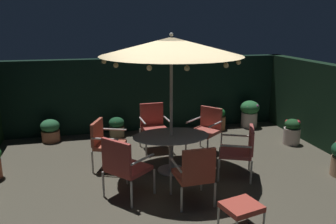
{
  "coord_description": "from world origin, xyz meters",
  "views": [
    {
      "loc": [
        -1.51,
        -5.8,
        2.82
      ],
      "look_at": [
        -0.01,
        0.55,
        1.12
      ],
      "focal_mm": 37.14,
      "sensor_mm": 36.0,
      "label": 1
    }
  ],
  "objects_px": {
    "patio_chair_northeast": "(195,172)",
    "potted_plant_back_left": "(117,127)",
    "patio_chair_southeast": "(207,127)",
    "potted_plant_back_right": "(218,119)",
    "patio_chair_southwest": "(105,140)",
    "patio_chair_south": "(154,124)",
    "potted_plant_front_corner": "(250,113)",
    "patio_chair_north": "(124,164)",
    "ottoman_footrest": "(241,208)",
    "patio_dining_table": "(171,142)",
    "patio_umbrella": "(171,47)",
    "potted_plant_left_far": "(50,130)",
    "potted_plant_right_near": "(292,131)",
    "patio_chair_east": "(241,148)"
  },
  "relations": [
    {
      "from": "patio_chair_northeast",
      "to": "potted_plant_back_left",
      "type": "height_order",
      "value": "patio_chair_northeast"
    },
    {
      "from": "patio_chair_southeast",
      "to": "potted_plant_back_right",
      "type": "bearing_deg",
      "value": 59.85
    },
    {
      "from": "patio_chair_southwest",
      "to": "potted_plant_back_left",
      "type": "xyz_separation_m",
      "value": [
        0.38,
        1.86,
        -0.3
      ]
    },
    {
      "from": "patio_chair_southeast",
      "to": "patio_chair_south",
      "type": "distance_m",
      "value": 1.2
    },
    {
      "from": "patio_chair_southeast",
      "to": "potted_plant_back_left",
      "type": "height_order",
      "value": "patio_chair_southeast"
    },
    {
      "from": "patio_chair_south",
      "to": "potted_plant_front_corner",
      "type": "distance_m",
      "value": 3.06
    },
    {
      "from": "patio_chair_south",
      "to": "patio_chair_southwest",
      "type": "xyz_separation_m",
      "value": [
        -1.13,
        -0.84,
        -0.02
      ]
    },
    {
      "from": "patio_chair_north",
      "to": "ottoman_footrest",
      "type": "height_order",
      "value": "patio_chair_north"
    },
    {
      "from": "patio_chair_northeast",
      "to": "potted_plant_front_corner",
      "type": "height_order",
      "value": "patio_chair_northeast"
    },
    {
      "from": "patio_dining_table",
      "to": "patio_umbrella",
      "type": "xyz_separation_m",
      "value": [
        -0.0,
        0.0,
        1.8
      ]
    },
    {
      "from": "potted_plant_left_far",
      "to": "patio_dining_table",
      "type": "bearing_deg",
      "value": -44.19
    },
    {
      "from": "patio_chair_northeast",
      "to": "patio_chair_southeast",
      "type": "height_order",
      "value": "patio_chair_northeast"
    },
    {
      "from": "patio_chair_north",
      "to": "potted_plant_right_near",
      "type": "bearing_deg",
      "value": 22.46
    },
    {
      "from": "potted_plant_right_near",
      "to": "potted_plant_front_corner",
      "type": "distance_m",
      "value": 1.55
    },
    {
      "from": "patio_chair_southeast",
      "to": "patio_chair_east",
      "type": "bearing_deg",
      "value": -82.04
    },
    {
      "from": "patio_umbrella",
      "to": "patio_chair_south",
      "type": "distance_m",
      "value": 2.24
    },
    {
      "from": "patio_chair_northeast",
      "to": "potted_plant_front_corner",
      "type": "bearing_deg",
      "value": 53.34
    },
    {
      "from": "patio_dining_table",
      "to": "potted_plant_front_corner",
      "type": "distance_m",
      "value": 3.66
    },
    {
      "from": "patio_chair_south",
      "to": "potted_plant_right_near",
      "type": "xyz_separation_m",
      "value": [
        3.24,
        -0.47,
        -0.27
      ]
    },
    {
      "from": "patio_chair_southwest",
      "to": "potted_plant_back_left",
      "type": "relative_size",
      "value": 1.88
    },
    {
      "from": "patio_umbrella",
      "to": "potted_plant_front_corner",
      "type": "xyz_separation_m",
      "value": [
        2.79,
        2.35,
        -1.99
      ]
    },
    {
      "from": "potted_plant_right_near",
      "to": "patio_chair_north",
      "type": "bearing_deg",
      "value": -157.54
    },
    {
      "from": "potted_plant_back_left",
      "to": "potted_plant_front_corner",
      "type": "distance_m",
      "value": 3.63
    },
    {
      "from": "patio_chair_east",
      "to": "patio_chair_south",
      "type": "xyz_separation_m",
      "value": [
        -1.29,
        1.84,
        0.02
      ]
    },
    {
      "from": "patio_chair_southwest",
      "to": "potted_plant_front_corner",
      "type": "distance_m",
      "value": 4.43
    },
    {
      "from": "patio_umbrella",
      "to": "ottoman_footrest",
      "type": "xyz_separation_m",
      "value": [
        0.48,
        -2.12,
        -2.06
      ]
    },
    {
      "from": "potted_plant_left_far",
      "to": "patio_chair_southwest",
      "type": "bearing_deg",
      "value": -57.29
    },
    {
      "from": "patio_chair_southwest",
      "to": "potted_plant_left_far",
      "type": "xyz_separation_m",
      "value": [
        -1.21,
        1.89,
        -0.28
      ]
    },
    {
      "from": "potted_plant_left_far",
      "to": "potted_plant_right_near",
      "type": "bearing_deg",
      "value": -15.18
    },
    {
      "from": "patio_chair_south",
      "to": "ottoman_footrest",
      "type": "height_order",
      "value": "patio_chair_south"
    },
    {
      "from": "patio_chair_south",
      "to": "potted_plant_right_near",
      "type": "bearing_deg",
      "value": -8.27
    },
    {
      "from": "potted_plant_back_right",
      "to": "patio_chair_north",
      "type": "bearing_deg",
      "value": -132.0
    },
    {
      "from": "patio_chair_south",
      "to": "potted_plant_back_right",
      "type": "distance_m",
      "value": 2.22
    },
    {
      "from": "patio_chair_north",
      "to": "ottoman_footrest",
      "type": "distance_m",
      "value": 1.96
    },
    {
      "from": "patio_chair_southwest",
      "to": "patio_dining_table",
      "type": "bearing_deg",
      "value": -21.33
    },
    {
      "from": "patio_umbrella",
      "to": "potted_plant_left_far",
      "type": "height_order",
      "value": "patio_umbrella"
    },
    {
      "from": "patio_chair_east",
      "to": "potted_plant_back_right",
      "type": "height_order",
      "value": "patio_chair_east"
    },
    {
      "from": "patio_chair_north",
      "to": "potted_plant_back_right",
      "type": "height_order",
      "value": "patio_chair_north"
    },
    {
      "from": "potted_plant_back_left",
      "to": "potted_plant_back_right",
      "type": "relative_size",
      "value": 0.85
    },
    {
      "from": "patio_chair_southwest",
      "to": "potted_plant_back_left",
      "type": "bearing_deg",
      "value": 78.46
    },
    {
      "from": "patio_dining_table",
      "to": "patio_chair_south",
      "type": "height_order",
      "value": "patio_chair_south"
    },
    {
      "from": "potted_plant_back_left",
      "to": "patio_chair_south",
      "type": "bearing_deg",
      "value": -53.42
    },
    {
      "from": "patio_chair_north",
      "to": "patio_chair_south",
      "type": "relative_size",
      "value": 1.02
    },
    {
      "from": "patio_umbrella",
      "to": "patio_chair_north",
      "type": "relative_size",
      "value": 2.53
    },
    {
      "from": "patio_chair_northeast",
      "to": "ottoman_footrest",
      "type": "distance_m",
      "value": 0.94
    },
    {
      "from": "patio_umbrella",
      "to": "potted_plant_left_far",
      "type": "xyz_separation_m",
      "value": [
        -2.43,
        2.36,
        -2.11
      ]
    },
    {
      "from": "patio_umbrella",
      "to": "ottoman_footrest",
      "type": "relative_size",
      "value": 4.42
    },
    {
      "from": "potted_plant_left_far",
      "to": "potted_plant_front_corner",
      "type": "bearing_deg",
      "value": -0.1
    },
    {
      "from": "patio_chair_north",
      "to": "patio_chair_northeast",
      "type": "relative_size",
      "value": 1.05
    },
    {
      "from": "ottoman_footrest",
      "to": "potted_plant_back_right",
      "type": "relative_size",
      "value": 1.01
    }
  ]
}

